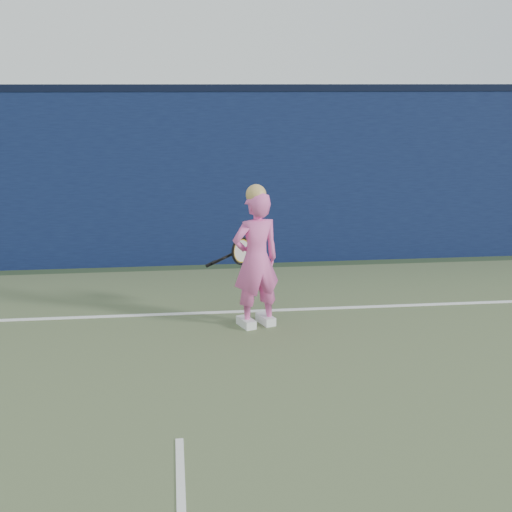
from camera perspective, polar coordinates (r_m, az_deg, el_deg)
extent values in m
cube|color=#0C1539|center=(10.52, -6.72, 6.11)|extent=(24.00, 0.40, 2.50)
cube|color=black|center=(10.43, -6.93, 13.21)|extent=(24.00, 0.42, 0.10)
imported|color=pink|center=(7.73, 0.00, -0.33)|extent=(0.63, 0.52, 1.50)
sphere|color=tan|center=(7.59, 0.00, 4.94)|extent=(0.22, 0.22, 0.22)
cube|color=white|center=(7.98, 0.78, -5.12)|extent=(0.21, 0.30, 0.10)
cube|color=white|center=(7.88, -0.79, -5.37)|extent=(0.21, 0.30, 0.10)
torus|color=black|center=(8.14, -1.13, 0.41)|extent=(0.29, 0.26, 0.33)
torus|color=gold|center=(8.14, -1.13, 0.41)|extent=(0.23, 0.20, 0.27)
cylinder|color=beige|center=(8.14, -1.13, 0.41)|extent=(0.22, 0.19, 0.27)
cylinder|color=black|center=(8.06, -2.71, -0.22)|extent=(0.28, 0.18, 0.11)
cylinder|color=black|center=(8.01, -3.62, -0.63)|extent=(0.14, 0.10, 0.07)
cube|color=white|center=(8.35, -6.42, -4.63)|extent=(11.00, 0.08, 0.01)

